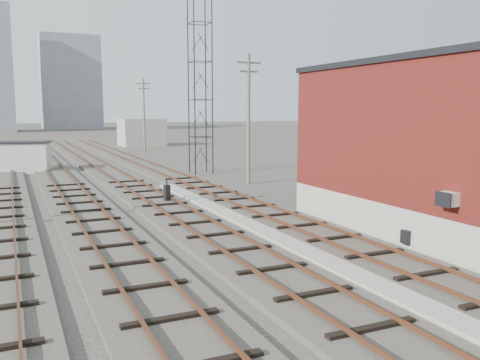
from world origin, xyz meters
TOP-DOWN VIEW (x-y plane):
  - ground at (0.00, 60.00)m, footprint 320.00×320.00m
  - track_right at (2.50, 39.00)m, footprint 3.20×90.00m
  - track_mid_right at (-1.50, 39.00)m, footprint 3.20×90.00m
  - track_mid_left at (-5.50, 39.00)m, footprint 3.20×90.00m
  - track_left at (-9.50, 39.00)m, footprint 3.20×90.00m
  - platform_curb at (0.50, 14.00)m, footprint 0.90×28.00m
  - brick_building at (7.50, 12.00)m, footprint 6.54×12.20m
  - lattice_tower at (5.50, 35.00)m, footprint 1.60×1.60m
  - utility_pole_right_a at (6.50, 28.00)m, footprint 1.80×0.24m
  - utility_pole_right_b at (6.50, 58.00)m, footprint 1.80×0.24m
  - apartment_right at (8.00, 150.00)m, footprint 16.00×12.00m
  - shed_right at (9.00, 70.00)m, footprint 6.00×6.00m
  - switch_stand at (-1.00, 22.68)m, footprint 0.35×0.35m
  - site_trailer at (-8.70, 41.97)m, footprint 6.60×4.02m

SIDE VIEW (x-z plane):
  - ground at x=0.00m, z-range 0.00..0.00m
  - track_right at x=2.50m, z-range -0.09..0.30m
  - track_mid_right at x=-1.50m, z-range -0.09..0.30m
  - track_mid_left at x=-5.50m, z-range -0.09..0.30m
  - track_left at x=-9.50m, z-range -0.09..0.30m
  - platform_curb at x=0.50m, z-range 0.00..0.26m
  - switch_stand at x=-1.00m, z-range -0.04..1.24m
  - site_trailer at x=-8.70m, z-range 0.01..2.60m
  - shed_right at x=9.00m, z-range 0.00..4.00m
  - brick_building at x=7.50m, z-range 0.02..7.24m
  - utility_pole_right_a at x=6.50m, z-range 0.30..9.30m
  - utility_pole_right_b at x=6.50m, z-range 0.30..9.30m
  - lattice_tower at x=5.50m, z-range 0.00..15.00m
  - apartment_right at x=8.00m, z-range 0.00..26.00m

